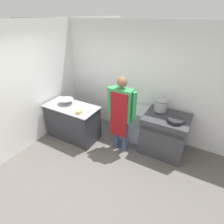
{
  "coord_description": "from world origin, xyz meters",
  "views": [
    {
      "loc": [
        1.67,
        -1.65,
        2.79
      ],
      "look_at": [
        0.1,
        1.16,
        0.96
      ],
      "focal_mm": 28.0,
      "sensor_mm": 36.0,
      "label": 1
    }
  ],
  "objects": [
    {
      "name": "stock_pot",
      "position": [
        0.95,
        1.8,
        1.05
      ],
      "size": [
        0.27,
        0.27,
        0.27
      ],
      "color": "#9EA0A8",
      "rests_on": "stove"
    },
    {
      "name": "plastic_tub",
      "position": [
        -0.58,
        0.89,
        0.91
      ],
      "size": [
        0.1,
        0.1,
        0.08
      ],
      "color": "#D8B266",
      "rests_on": "prep_counter"
    },
    {
      "name": "wall_left",
      "position": [
        -1.69,
        1.0,
        1.35
      ],
      "size": [
        0.05,
        8.0,
        2.7
      ],
      "color": "white",
      "rests_on": "ground_plane"
    },
    {
      "name": "stove",
      "position": [
        1.16,
        1.66,
        0.45
      ],
      "size": [
        0.92,
        0.79,
        0.92
      ],
      "color": "#38383D",
      "rests_on": "ground_plane"
    },
    {
      "name": "fridge_unit",
      "position": [
        0.34,
        1.8,
        0.41
      ],
      "size": [
        0.66,
        0.58,
        0.83
      ],
      "color": "silver",
      "rests_on": "ground_plane"
    },
    {
      "name": "wall_back",
      "position": [
        0.0,
        2.14,
        1.35
      ],
      "size": [
        8.0,
        0.05,
        2.7
      ],
      "color": "white",
      "rests_on": "ground_plane"
    },
    {
      "name": "saute_pan",
      "position": [
        1.34,
        1.53,
        0.95
      ],
      "size": [
        0.32,
        0.32,
        0.06
      ],
      "color": "#262628",
      "rests_on": "stove"
    },
    {
      "name": "mixing_bowl",
      "position": [
        -1.15,
        1.12,
        0.93
      ],
      "size": [
        0.36,
        0.36,
        0.12
      ],
      "color": "#9EA0A8",
      "rests_on": "prep_counter"
    },
    {
      "name": "ground_plane",
      "position": [
        0.0,
        0.0,
        0.0
      ],
      "size": [
        14.0,
        14.0,
        0.0
      ],
      "primitive_type": "plane",
      "color": "#5B5651"
    },
    {
      "name": "prep_counter",
      "position": [
        -0.96,
        1.06,
        0.44
      ],
      "size": [
        1.31,
        0.65,
        0.87
      ],
      "color": "#2D2D33",
      "rests_on": "ground_plane"
    },
    {
      "name": "person_cook",
      "position": [
        0.28,
        1.22,
        1.0
      ],
      "size": [
        0.65,
        0.24,
        1.75
      ],
      "color": "#38476B",
      "rests_on": "ground_plane"
    }
  ]
}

